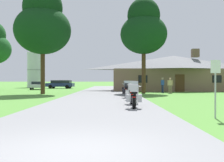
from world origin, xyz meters
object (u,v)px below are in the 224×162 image
motorcycle_yellow_second_in_row (133,94)px  tree_by_lodge_front (144,29)px  motorcycle_black_farthest_in_row (126,88)px  motorcycle_black_fourth_in_row (127,91)px  bystander_blue_shirt_near_lodge (163,84)px  parked_navy_suv_far_left (61,84)px  motorcycle_red_nearest_to_camera (135,96)px  metal_silo_distant (36,68)px  motorcycle_blue_fifth_in_row (127,89)px  bystander_tan_shirt_beside_signpost (170,85)px  motorcycle_yellow_third_in_row (132,92)px  parked_silver_sedan_far_left (38,85)px  tree_left_near (43,24)px  metal_signpost_roadside (216,82)px

motorcycle_yellow_second_in_row → tree_by_lodge_front: bearing=88.2°
motorcycle_yellow_second_in_row → motorcycle_black_farthest_in_row: same height
motorcycle_black_fourth_in_row → bystander_blue_shirt_near_lodge: 10.75m
bystander_blue_shirt_near_lodge → parked_navy_suv_far_left: size_ratio=0.35×
motorcycle_red_nearest_to_camera → metal_silo_distant: 43.00m
motorcycle_black_farthest_in_row → motorcycle_blue_fifth_in_row: bearing=-88.8°
motorcycle_black_farthest_in_row → bystander_blue_shirt_near_lodge: (4.37, 4.44, 0.34)m
motorcycle_black_farthest_in_row → parked_navy_suv_far_left: bearing=118.1°
motorcycle_yellow_second_in_row → bystander_tan_shirt_beside_signpost: (5.01, 13.40, 0.32)m
parked_navy_suv_far_left → motorcycle_black_fourth_in_row: bearing=-153.0°
motorcycle_yellow_third_in_row → motorcycle_black_fourth_in_row: same height
motorcycle_yellow_second_in_row → bystander_blue_shirt_near_lodge: (4.52, 15.06, 0.34)m
motorcycle_black_farthest_in_row → tree_by_lodge_front: bearing=57.0°
motorcycle_red_nearest_to_camera → parked_silver_sedan_far_left: motorcycle_red_nearest_to_camera is taller
motorcycle_blue_fifth_in_row → bystander_blue_shirt_near_lodge: (4.38, 6.79, 0.33)m
motorcycle_black_fourth_in_row → parked_silver_sedan_far_left: 23.60m
bystander_tan_shirt_beside_signpost → metal_silo_distant: (-21.04, 24.04, 2.88)m
motorcycle_blue_fifth_in_row → tree_left_near: size_ratio=0.19×
tree_by_lodge_front → bystander_blue_shirt_near_lodge: bearing=31.5°
metal_signpost_roadside → parked_silver_sedan_far_left: bearing=115.7°
bystander_blue_shirt_near_lodge → motorcycle_red_nearest_to_camera: bearing=-34.1°
tree_left_near → parked_silver_sedan_far_left: 15.47m
metal_signpost_roadside → motorcycle_blue_fifth_in_row: bearing=100.0°
motorcycle_red_nearest_to_camera → motorcycle_blue_fifth_in_row: (0.21, 10.64, 0.01)m
metal_signpost_roadside → metal_silo_distant: bearing=113.4°
motorcycle_black_fourth_in_row → bystander_tan_shirt_beside_signpost: bystander_tan_shirt_beside_signpost is taller
tree_left_near → parked_silver_sedan_far_left: tree_left_near is taller
motorcycle_blue_fifth_in_row → metal_silo_distant: (-16.16, 29.17, 3.20)m
metal_signpost_roadside → metal_silo_distant: 47.05m
bystander_tan_shirt_beside_signpost → tree_by_lodge_front: tree_by_lodge_front is taller
motorcycle_red_nearest_to_camera → parked_navy_suv_far_left: 34.38m
motorcycle_red_nearest_to_camera → tree_left_near: bearing=125.9°
motorcycle_red_nearest_to_camera → motorcycle_black_fourth_in_row: size_ratio=1.00×
tree_left_near → parked_navy_suv_far_left: size_ratio=2.29×
bystander_tan_shirt_beside_signpost → motorcycle_yellow_third_in_row: bearing=75.5°
tree_left_near → metal_silo_distant: (-7.82, 25.43, -3.33)m
parked_navy_suv_far_left → motorcycle_red_nearest_to_camera: bearing=-157.8°
metal_silo_distant → parked_navy_suv_far_left: size_ratio=1.60×
motorcycle_black_farthest_in_row → parked_navy_suv_far_left: 22.34m
bystander_blue_shirt_near_lodge → metal_silo_distant: size_ratio=0.22×
metal_signpost_roadside → parked_navy_suv_far_left: metal_signpost_roadside is taller
metal_signpost_roadside → parked_silver_sedan_far_left: (-14.97, 31.12, -0.71)m
bystander_tan_shirt_beside_signpost → tree_left_near: size_ratio=0.15×
motorcycle_yellow_second_in_row → tree_left_near: (-8.20, 12.01, 6.53)m
motorcycle_yellow_third_in_row → metal_silo_distant: 38.21m
motorcycle_yellow_third_in_row → tree_by_lodge_front: tree_by_lodge_front is taller
motorcycle_yellow_second_in_row → tree_left_near: 15.94m
metal_silo_distant → metal_signpost_roadside: bearing=-66.6°
motorcycle_blue_fifth_in_row → metal_signpost_roadside: size_ratio=0.97×
motorcycle_black_farthest_in_row → tree_by_lodge_front: size_ratio=0.20×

